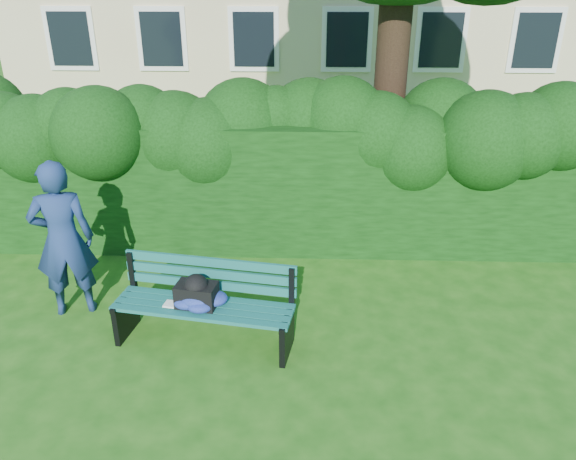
{
  "coord_description": "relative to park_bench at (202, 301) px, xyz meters",
  "views": [
    {
      "loc": [
        0.2,
        -5.2,
        3.66
      ],
      "look_at": [
        0.0,
        0.6,
        0.95
      ],
      "focal_mm": 35.0,
      "sensor_mm": 36.0,
      "label": 1
    }
  ],
  "objects": [
    {
      "name": "ground",
      "position": [
        0.88,
        0.23,
        -0.5
      ],
      "size": [
        80.0,
        80.0,
        0.0
      ],
      "primitive_type": "plane",
      "color": "#1C5411",
      "rests_on": "ground"
    },
    {
      "name": "hedge",
      "position": [
        0.88,
        2.43,
        0.4
      ],
      "size": [
        10.0,
        1.0,
        1.8
      ],
      "color": "black",
      "rests_on": "ground"
    },
    {
      "name": "park_bench",
      "position": [
        0.0,
        0.0,
        0.0
      ],
      "size": [
        1.96,
        0.86,
        0.89
      ],
      "rotation": [
        0.0,
        0.0,
        -0.17
      ],
      "color": "#105443",
      "rests_on": "ground"
    },
    {
      "name": "man_reading",
      "position": [
        -1.62,
        0.55,
        0.42
      ],
      "size": [
        0.77,
        0.62,
        1.85
      ],
      "primitive_type": "imported",
      "rotation": [
        0.0,
        0.0,
        3.43
      ],
      "color": "navy",
      "rests_on": "ground"
    }
  ]
}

